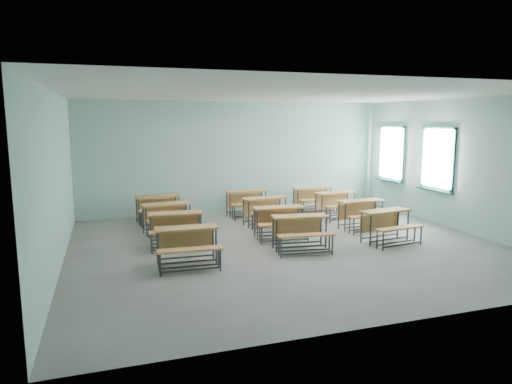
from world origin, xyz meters
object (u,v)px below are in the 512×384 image
desk_unit_r2c1 (267,207)px  desk_unit_r0c0 (187,241)px  desk_unit_r3c2 (314,195)px  desk_unit_r3c0 (159,205)px  desk_unit_r0c2 (388,221)px  desk_unit_r1c0 (176,224)px  desk_unit_r1c2 (363,210)px  desk_unit_r0c1 (301,228)px  desk_unit_r3c1 (247,199)px  desk_unit_r2c0 (168,214)px  desk_unit_r1c1 (280,218)px  desk_unit_r2c2 (337,201)px

desk_unit_r2c1 → desk_unit_r0c0: bearing=-140.9°
desk_unit_r3c2 → desk_unit_r3c0: bearing=-178.0°
desk_unit_r3c2 → desk_unit_r0c2: bearing=-88.5°
desk_unit_r1c0 → desk_unit_r3c0: 2.41m
desk_unit_r0c0 → desk_unit_r1c0: same height
desk_unit_r0c0 → desk_unit_r1c2: size_ratio=1.01×
desk_unit_r0c2 → desk_unit_r3c0: size_ratio=1.01×
desk_unit_r0c1 → desk_unit_r3c1: 3.59m
desk_unit_r2c0 → desk_unit_r3c1: bearing=20.7°
desk_unit_r3c1 → desk_unit_r3c2: bearing=-1.3°
desk_unit_r0c2 → desk_unit_r3c1: bearing=112.0°
desk_unit_r3c1 → desk_unit_r1c1: bearing=-92.6°
desk_unit_r1c0 → desk_unit_r3c1: 3.42m
desk_unit_r0c0 → desk_unit_r0c1: bearing=9.6°
desk_unit_r1c2 → desk_unit_r3c0: 5.22m
desk_unit_r3c1 → desk_unit_r0c0: bearing=-123.3°
desk_unit_r0c2 → desk_unit_r3c0: bearing=133.9°
desk_unit_r1c1 → desk_unit_r2c1: same height
desk_unit_r0c2 → desk_unit_r1c1: (-2.12, 1.11, 0.00)m
desk_unit_r0c0 → desk_unit_r1c1: 2.69m
desk_unit_r0c1 → desk_unit_r3c2: 4.13m
desk_unit_r0c2 → desk_unit_r2c2: (0.17, 2.64, 0.00)m
desk_unit_r0c2 → desk_unit_r1c0: size_ratio=1.04×
desk_unit_r1c1 → desk_unit_r3c2: 3.30m
desk_unit_r1c0 → desk_unit_r3c2: 5.07m
desk_unit_r1c0 → desk_unit_r3c0: size_ratio=0.98×
desk_unit_r2c0 → desk_unit_r0c2: bearing=-35.8°
desk_unit_r0c1 → desk_unit_r3c1: size_ratio=1.05×
desk_unit_r0c0 → desk_unit_r2c1: (2.48, 2.64, 0.00)m
desk_unit_r1c2 → desk_unit_r2c1: (-2.11, 1.14, 0.00)m
desk_unit_r0c0 → desk_unit_r1c1: size_ratio=0.98×
desk_unit_r3c1 → desk_unit_r3c2: (2.05, 0.03, 0.00)m
desk_unit_r1c1 → desk_unit_r2c0: same height
desk_unit_r0c0 → desk_unit_r3c1: (2.36, 3.88, 0.00)m
desk_unit_r1c0 → desk_unit_r0c0: bearing=-86.3°
desk_unit_r0c2 → desk_unit_r2c2: same height
desk_unit_r0c1 → desk_unit_r2c0: size_ratio=0.99×
desk_unit_r1c2 → desk_unit_r2c1: 2.40m
desk_unit_r2c1 → desk_unit_r2c2: 2.15m
desk_unit_r2c2 → desk_unit_r0c2: bearing=-100.3°
desk_unit_r0c0 → desk_unit_r2c2: bearing=34.4°
desk_unit_r1c1 → desk_unit_r3c2: (2.07, 2.57, 0.00)m
desk_unit_r2c1 → desk_unit_r3c2: size_ratio=1.07×
desk_unit_r0c1 → desk_unit_r3c1: same height
desk_unit_r2c1 → desk_unit_r3c2: (1.93, 1.26, 0.00)m
desk_unit_r1c1 → desk_unit_r2c2: same height
desk_unit_r0c0 → desk_unit_r2c1: bearing=49.4°
desk_unit_r3c1 → desk_unit_r3c2: 2.05m
desk_unit_r3c1 → desk_unit_r3c0: bearing=179.6°
desk_unit_r2c0 → desk_unit_r3c0: 1.23m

